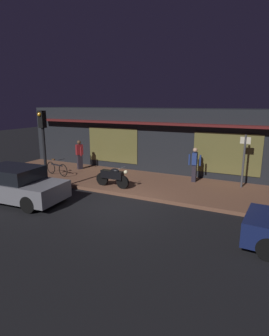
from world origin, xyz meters
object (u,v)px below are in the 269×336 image
object	(u,v)px
motorcycle	(113,176)
person_photographer	(80,154)
person_bystander	(195,164)
traffic_light_pole	(43,138)
parked_car_near	(15,184)
bicycle_parked	(57,168)
sign_post	(244,158)

from	to	relation	value
motorcycle	person_photographer	bearing A→B (deg)	147.89
person_bystander	traffic_light_pole	size ratio (longest dim) A/B	0.46
person_photographer	person_bystander	xyz separation A→B (m)	(6.62, 0.33, 0.00)
person_photographer	parked_car_near	distance (m)	5.26
parked_car_near	bicycle_parked	bearing A→B (deg)	105.12
sign_post	bicycle_parked	bearing A→B (deg)	-167.43
bicycle_parked	traffic_light_pole	world-z (taller)	traffic_light_pole
motorcycle	traffic_light_pole	xyz separation A→B (m)	(-2.25, -1.81, 1.83)
bicycle_parked	sign_post	distance (m)	9.33
person_photographer	person_bystander	bearing A→B (deg)	2.86
person_bystander	sign_post	distance (m)	2.25
traffic_light_pole	parked_car_near	distance (m)	2.20
motorcycle	person_photographer	distance (m)	4.18
person_photographer	bicycle_parked	bearing A→B (deg)	-98.35
person_bystander	parked_car_near	xyz separation A→B (m)	(-5.91, -5.53, -0.32)
bicycle_parked	person_photographer	size ratio (longest dim) A/B	0.98
parked_car_near	person_bystander	bearing A→B (deg)	43.11
motorcycle	traffic_light_pole	size ratio (longest dim) A/B	0.47
traffic_light_pole	person_bystander	bearing A→B (deg)	39.16
bicycle_parked	traffic_light_pole	bearing A→B (deg)	-57.10
person_bystander	sign_post	world-z (taller)	sign_post
parked_car_near	motorcycle	bearing A→B (deg)	46.71
person_bystander	parked_car_near	world-z (taller)	person_bystander
bicycle_parked	person_photographer	world-z (taller)	person_photographer
person_photographer	person_bystander	distance (m)	6.62
motorcycle	parked_car_near	world-z (taller)	parked_car_near
bicycle_parked	sign_post	world-z (taller)	sign_post
person_photographer	traffic_light_pole	size ratio (longest dim) A/B	0.46
motorcycle	parked_car_near	distance (m)	4.11
motorcycle	sign_post	distance (m)	5.94
motorcycle	sign_post	size ratio (longest dim) A/B	0.71
sign_post	parked_car_near	world-z (taller)	sign_post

